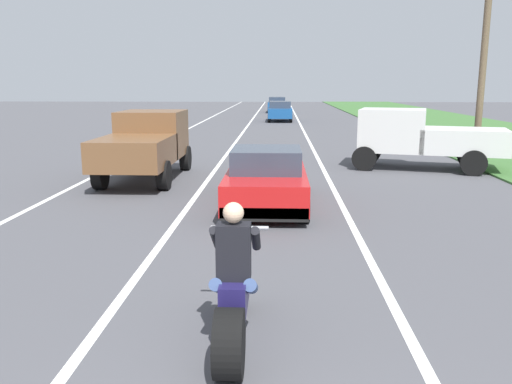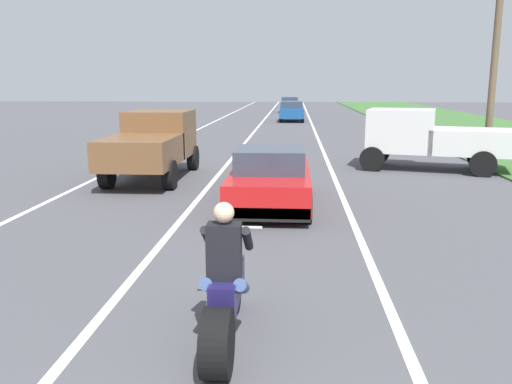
{
  "view_description": "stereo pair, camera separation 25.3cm",
  "coord_description": "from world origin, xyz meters",
  "views": [
    {
      "loc": [
        0.3,
        -2.2,
        2.83
      ],
      "look_at": [
        -0.08,
        6.66,
        1.0
      ],
      "focal_mm": 37.18,
      "sensor_mm": 36.0,
      "label": 1
    },
    {
      "loc": [
        0.55,
        -2.19,
        2.83
      ],
      "look_at": [
        -0.08,
        6.66,
        1.0
      ],
      "focal_mm": 37.18,
      "sensor_mm": 36.0,
      "label": 2
    }
  ],
  "objects": [
    {
      "name": "motorcycle_with_rider",
      "position": [
        -0.17,
        3.12,
        0.59
      ],
      "size": [
        0.7,
        2.21,
        1.62
      ],
      "color": "black",
      "rests_on": "ground"
    },
    {
      "name": "pickup_truck_right_shoulder_white",
      "position": [
        5.02,
        15.6,
        1.11
      ],
      "size": [
        5.14,
        3.14,
        1.98
      ],
      "color": "silver",
      "rests_on": "ground"
    },
    {
      "name": "lane_stripe_right_solid",
      "position": [
        1.8,
        20.0,
        0.0
      ],
      "size": [
        0.14,
        120.0,
        0.01
      ],
      "primitive_type": "cube",
      "color": "white",
      "rests_on": "ground"
    },
    {
      "name": "sports_car_red",
      "position": [
        0.02,
        9.96,
        0.63
      ],
      "size": [
        1.84,
        4.3,
        1.37
      ],
      "color": "red",
      "rests_on": "ground"
    },
    {
      "name": "distant_car_far_ahead",
      "position": [
        0.39,
        38.04,
        0.77
      ],
      "size": [
        1.8,
        4.0,
        1.5
      ],
      "color": "#194C8C",
      "rests_on": "ground"
    },
    {
      "name": "distant_car_further_ahead",
      "position": [
        0.11,
        50.41,
        0.77
      ],
      "size": [
        1.8,
        4.0,
        1.5
      ],
      "color": "#194C8C",
      "rests_on": "ground"
    },
    {
      "name": "lane_stripe_centre_dashed",
      "position": [
        -1.8,
        20.0,
        0.0
      ],
      "size": [
        0.14,
        120.0,
        0.01
      ],
      "primitive_type": "cube",
      "color": "white",
      "rests_on": "ground"
    },
    {
      "name": "utility_pole_roadside",
      "position": [
        7.46,
        17.24,
        4.35
      ],
      "size": [
        0.24,
        0.24,
        8.69
      ],
      "primitive_type": "cylinder",
      "color": "brown",
      "rests_on": "ground"
    },
    {
      "name": "pickup_truck_left_lane_brown",
      "position": [
        -3.64,
        13.3,
        1.11
      ],
      "size": [
        2.02,
        4.8,
        1.98
      ],
      "color": "brown",
      "rests_on": "ground"
    },
    {
      "name": "lane_stripe_left_solid",
      "position": [
        -5.4,
        20.0,
        0.0
      ],
      "size": [
        0.14,
        120.0,
        0.01
      ],
      "primitive_type": "cube",
      "color": "white",
      "rests_on": "ground"
    }
  ]
}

